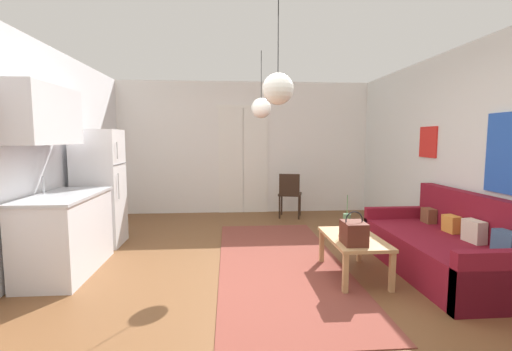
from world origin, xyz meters
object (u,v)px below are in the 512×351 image
Objects in this scene: refrigerator at (100,188)px; couch at (447,249)px; handbag at (354,233)px; bamboo_vase at (347,223)px; pendant_lamp_far at (261,108)px; coffee_table at (354,242)px; pendant_lamp_near at (278,89)px; accent_chair at (290,192)px.

couch is at bearing -18.38° from refrigerator.
refrigerator reaches higher than handbag.
bamboo_vase is at bearing 167.88° from couch.
refrigerator is 2.52m from pendant_lamp_far.
coffee_table is at bearing 179.78° from couch.
pendant_lamp_near is at bearing -90.58° from pendant_lamp_far.
pendant_lamp_near is (-0.94, -0.69, 1.53)m from coffee_table.
bamboo_vase is 0.50× the size of accent_chair.
refrigerator is at bearing 159.58° from bamboo_vase.
couch is 2.34× the size of pendant_lamp_far.
handbag is 1.66m from pendant_lamp_near.
couch is 5.93× the size of handbag.
couch is 2.68m from pendant_lamp_near.
pendant_lamp_far reaches higher than handbag.
coffee_table is 1.13× the size of pendant_lamp_near.
pendant_lamp_near is at bearing -43.31° from refrigerator.
coffee_table is at bearing -23.93° from refrigerator.
couch is 4.70× the size of bamboo_vase.
refrigerator is (-3.16, 1.40, 0.43)m from coffee_table.
accent_chair is 3.92m from pendant_lamp_near.
bamboo_vase is at bearing 79.25° from handbag.
accent_chair is at bearing 69.13° from pendant_lamp_far.
refrigerator reaches higher than bamboo_vase.
coffee_table is 0.59× the size of refrigerator.
pendant_lamp_far is (2.24, -0.41, 1.08)m from refrigerator.
pendant_lamp_far is at bearing 84.25° from accent_chair.
pendant_lamp_near reaches higher than couch.
handbag is at bearing -28.36° from refrigerator.
couch is at bearing 128.91° from accent_chair.
handbag is at bearing 107.06° from accent_chair.
handbag is 0.21× the size of refrigerator.
bamboo_vase is 1.81m from pendant_lamp_far.
refrigerator reaches higher than coffee_table.
refrigerator is at bearing 41.75° from accent_chair.
handbag is 3.49m from refrigerator.
pendant_lamp_near is at bearing -135.62° from bamboo_vase.
refrigerator reaches higher than couch.
coffee_table is at bearing 109.10° from accent_chair.
pendant_lamp_near is at bearing -152.67° from handbag.
couch reaches higher than bamboo_vase.
pendant_lamp_near reaches higher than coffee_table.
pendant_lamp_far is (-1.99, 0.99, 1.62)m from couch.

